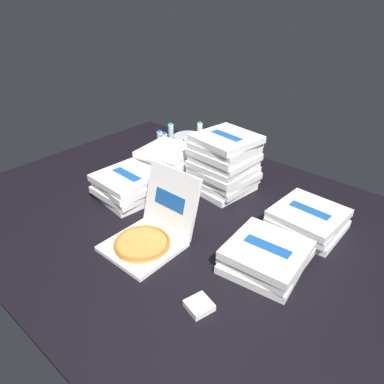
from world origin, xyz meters
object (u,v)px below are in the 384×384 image
(open_pizza_box, at_px, (151,231))
(pizza_stack_left_mid, at_px, (265,256))
(pizza_stack_center_far, at_px, (128,186))
(water_bottle_4, at_px, (186,149))
(ice_bucket, at_px, (188,143))
(napkin_pile, at_px, (199,306))
(water_bottle_0, at_px, (200,133))
(pizza_stack_right_mid, at_px, (308,220))
(water_bottle_1, at_px, (165,145))
(water_bottle_3, at_px, (171,135))
(water_bottle_2, at_px, (160,142))
(pizza_stack_left_far, at_px, (169,162))
(pizza_stack_right_far, at_px, (224,163))

(open_pizza_box, xyz_separation_m, pizza_stack_left_mid, (0.65, 0.27, -0.01))
(pizza_stack_center_far, distance_m, water_bottle_4, 0.79)
(ice_bucket, distance_m, napkin_pile, 1.97)
(water_bottle_0, xyz_separation_m, water_bottle_4, (0.16, -0.39, 0.00))
(pizza_stack_right_mid, distance_m, water_bottle_4, 1.34)
(ice_bucket, height_order, napkin_pile, ice_bucket)
(water_bottle_1, height_order, water_bottle_3, same)
(open_pizza_box, relative_size, water_bottle_3, 2.31)
(water_bottle_2, xyz_separation_m, napkin_pile, (1.49, -1.20, -0.09))
(water_bottle_2, bearing_deg, pizza_stack_left_far, -35.49)
(pizza_stack_center_far, height_order, water_bottle_3, water_bottle_3)
(pizza_stack_center_far, relative_size, water_bottle_2, 2.05)
(pizza_stack_center_far, xyz_separation_m, water_bottle_2, (-0.41, 0.73, 0.01))
(ice_bucket, xyz_separation_m, water_bottle_0, (-0.01, 0.19, 0.04))
(water_bottle_2, relative_size, water_bottle_4, 1.00)
(water_bottle_4, distance_m, napkin_pile, 1.73)
(water_bottle_0, xyz_separation_m, water_bottle_1, (-0.06, -0.44, 0.00))
(open_pizza_box, distance_m, water_bottle_1, 1.31)
(open_pizza_box, height_order, napkin_pile, open_pizza_box)
(pizza_stack_right_mid, relative_size, water_bottle_4, 1.89)
(pizza_stack_left_far, height_order, napkin_pile, pizza_stack_left_far)
(open_pizza_box, bearing_deg, water_bottle_0, 119.17)
(pizza_stack_center_far, bearing_deg, water_bottle_0, 103.20)
(pizza_stack_left_far, relative_size, water_bottle_4, 2.07)
(pizza_stack_left_far, bearing_deg, water_bottle_0, 109.84)
(pizza_stack_right_mid, bearing_deg, ice_bucket, 162.19)
(pizza_stack_left_mid, xyz_separation_m, water_bottle_2, (-1.58, 0.72, 0.04))
(pizza_stack_center_far, xyz_separation_m, ice_bucket, (-0.26, 0.98, -0.03))
(ice_bucket, relative_size, water_bottle_2, 1.26)
(pizza_stack_left_mid, height_order, pizza_stack_right_mid, same)
(open_pizza_box, relative_size, pizza_stack_right_far, 1.10)
(water_bottle_1, bearing_deg, pizza_stack_left_mid, -25.27)
(pizza_stack_right_far, relative_size, pizza_stack_center_far, 1.02)
(pizza_stack_left_far, xyz_separation_m, pizza_stack_right_far, (0.48, 0.12, 0.10))
(pizza_stack_left_mid, relative_size, napkin_pile, 3.82)
(open_pizza_box, xyz_separation_m, pizza_stack_left_far, (-0.54, 0.72, 0.04))
(water_bottle_1, bearing_deg, ice_bucket, 73.85)
(pizza_stack_left_far, distance_m, pizza_stack_center_far, 0.46)
(water_bottle_4, bearing_deg, water_bottle_3, 154.52)
(pizza_stack_left_mid, distance_m, pizza_stack_center_far, 1.17)
(open_pizza_box, relative_size, pizza_stack_left_mid, 1.15)
(pizza_stack_left_far, relative_size, water_bottle_1, 2.07)
(napkin_pile, bearing_deg, pizza_stack_center_far, 156.71)
(water_bottle_3, distance_m, napkin_pile, 2.10)
(water_bottle_0, bearing_deg, water_bottle_3, -131.76)
(open_pizza_box, distance_m, napkin_pile, 0.60)
(pizza_stack_left_mid, bearing_deg, water_bottle_3, 150.32)
(pizza_stack_left_mid, height_order, water_bottle_3, water_bottle_3)
(pizza_stack_left_far, distance_m, napkin_pile, 1.44)
(pizza_stack_center_far, distance_m, water_bottle_0, 1.20)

